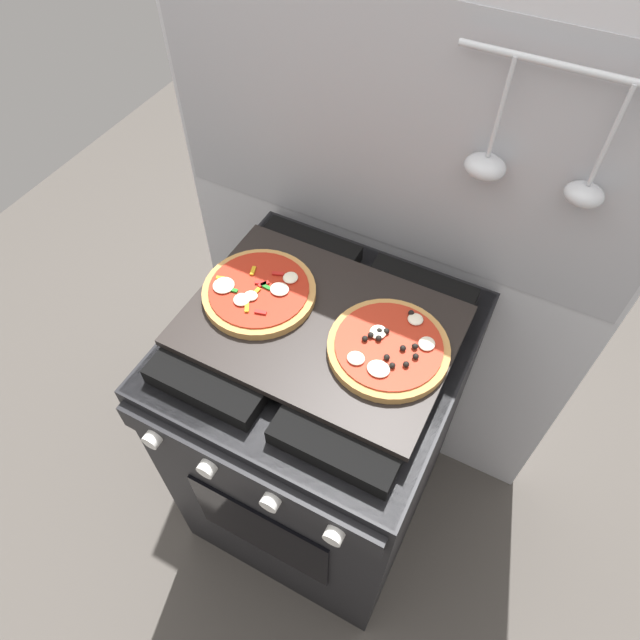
{
  "coord_description": "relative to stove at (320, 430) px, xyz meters",
  "views": [
    {
      "loc": [
        0.32,
        -0.62,
        1.82
      ],
      "look_at": [
        0.0,
        0.0,
        0.93
      ],
      "focal_mm": 31.8,
      "sensor_mm": 36.0,
      "label": 1
    }
  ],
  "objects": [
    {
      "name": "stove",
      "position": [
        0.0,
        0.0,
        0.0
      ],
      "size": [
        0.6,
        0.64,
        0.9
      ],
      "color": "black",
      "rests_on": "ground_plane"
    },
    {
      "name": "ground_plane",
      "position": [
        0.0,
        0.0,
        -0.45
      ],
      "size": [
        4.0,
        4.0,
        0.0
      ],
      "primitive_type": "plane",
      "color": "#4C4742"
    },
    {
      "name": "kitchen_backsplash",
      "position": [
        0.0,
        0.34,
        0.34
      ],
      "size": [
        1.1,
        0.09,
        1.55
      ],
      "color": "silver",
      "rests_on": "ground_plane"
    },
    {
      "name": "pizza_left",
      "position": [
        -0.15,
        0.01,
        0.48
      ],
      "size": [
        0.24,
        0.24,
        0.03
      ],
      "color": "#C18947",
      "rests_on": "baking_tray"
    },
    {
      "name": "baking_tray",
      "position": [
        0.0,
        0.0,
        0.46
      ],
      "size": [
        0.54,
        0.38,
        0.02
      ],
      "primitive_type": "cube",
      "color": "black",
      "rests_on": "stove"
    },
    {
      "name": "pizza_right",
      "position": [
        0.15,
        -0.0,
        0.48
      ],
      "size": [
        0.24,
        0.24,
        0.03
      ],
      "color": "#C18947",
      "rests_on": "baking_tray"
    }
  ]
}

